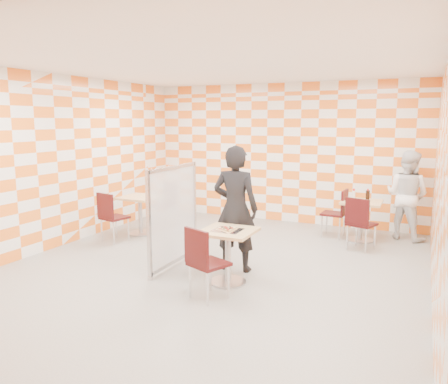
# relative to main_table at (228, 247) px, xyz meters

# --- Properties ---
(room_shell) EXTENTS (7.00, 7.00, 7.00)m
(room_shell) POSITION_rel_main_table_xyz_m (-0.45, 0.98, 0.99)
(room_shell) COLOR gray
(room_shell) RESTS_ON ground
(main_table) EXTENTS (0.70, 0.70, 0.75)m
(main_table) POSITION_rel_main_table_xyz_m (0.00, 0.00, 0.00)
(main_table) COLOR #DEB677
(main_table) RESTS_ON ground
(second_table) EXTENTS (0.70, 0.70, 0.75)m
(second_table) POSITION_rel_main_table_xyz_m (1.35, 2.97, 0.00)
(second_table) COLOR #DEB677
(second_table) RESTS_ON ground
(empty_table) EXTENTS (0.70, 0.70, 0.75)m
(empty_table) POSITION_rel_main_table_xyz_m (-2.64, 1.68, 0.00)
(empty_table) COLOR #DEB677
(empty_table) RESTS_ON ground
(chair_main_front) EXTENTS (0.55, 0.56, 0.92)m
(chair_main_front) POSITION_rel_main_table_xyz_m (-0.04, -0.66, 0.04)
(chair_main_front) COLOR #390B0C
(chair_main_front) RESTS_ON ground
(chair_second_front) EXTENTS (0.54, 0.54, 0.92)m
(chair_second_front) POSITION_rel_main_table_xyz_m (1.41, 2.31, 0.04)
(chair_second_front) COLOR #390B0C
(chair_second_front) RESTS_ON ground
(chair_second_side) EXTENTS (0.46, 0.45, 0.92)m
(chair_second_side) POSITION_rel_main_table_xyz_m (0.93, 3.04, 0.04)
(chair_second_side) COLOR #390B0C
(chair_second_side) RESTS_ON ground
(chair_empty_near) EXTENTS (0.50, 0.51, 0.92)m
(chair_empty_near) POSITION_rel_main_table_xyz_m (-2.76, 0.94, 0.04)
(chair_empty_near) COLOR #390B0C
(chair_empty_near) RESTS_ON ground
(chair_empty_far) EXTENTS (0.52, 0.53, 0.92)m
(chair_empty_far) POSITION_rel_main_table_xyz_m (-2.52, 2.46, 0.04)
(chair_empty_far) COLOR #390B0C
(chair_empty_far) RESTS_ON ground
(partition) EXTENTS (0.08, 1.38, 1.55)m
(partition) POSITION_rel_main_table_xyz_m (-1.04, 0.30, 0.28)
(partition) COLOR white
(partition) RESTS_ON ground
(man_dark) EXTENTS (0.71, 0.50, 1.86)m
(man_dark) POSITION_rel_main_table_xyz_m (-0.13, 0.55, 0.42)
(man_dark) COLOR black
(man_dark) RESTS_ON ground
(man_white) EXTENTS (0.99, 0.90, 1.67)m
(man_white) POSITION_rel_main_table_xyz_m (2.10, 3.49, 0.32)
(man_white) COLOR white
(man_white) RESTS_ON ground
(pizza_on_foil) EXTENTS (0.40, 0.40, 0.04)m
(pizza_on_foil) POSITION_rel_main_table_xyz_m (-0.00, -0.02, 0.26)
(pizza_on_foil) COLOR silver
(pizza_on_foil) RESTS_ON main_table
(sport_bottle) EXTENTS (0.06, 0.06, 0.20)m
(sport_bottle) POSITION_rel_main_table_xyz_m (1.19, 3.11, 0.33)
(sport_bottle) COLOR white
(sport_bottle) RESTS_ON second_table
(soda_bottle) EXTENTS (0.07, 0.07, 0.23)m
(soda_bottle) POSITION_rel_main_table_xyz_m (1.45, 2.99, 0.34)
(soda_bottle) COLOR black
(soda_bottle) RESTS_ON second_table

